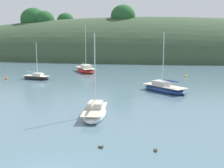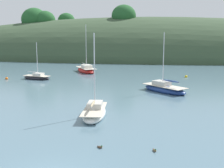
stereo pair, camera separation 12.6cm
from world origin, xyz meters
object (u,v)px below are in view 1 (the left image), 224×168
mooring_buoy_outer (186,77)px  duck_lone_left (156,150)px  sailboat_red_portside (86,70)px  sailboat_black_sloop (95,112)px  sailboat_yellow_far (164,89)px  mooring_buoy_channel (6,79)px  sailboat_teal_outer (37,77)px  duck_lone_right (101,147)px

mooring_buoy_outer → duck_lone_left: mooring_buoy_outer is taller
sailboat_red_portside → sailboat_black_sloop: 29.07m
mooring_buoy_outer → duck_lone_left: bearing=-99.1°
sailboat_yellow_far → mooring_buoy_outer: sailboat_yellow_far is taller
sailboat_yellow_far → sailboat_black_sloop: sailboat_yellow_far is taller
sailboat_red_portside → mooring_buoy_channel: sailboat_red_portside is taller
sailboat_red_portside → mooring_buoy_channel: 14.37m
sailboat_teal_outer → sailboat_yellow_far: bearing=-20.3°
duck_lone_left → sailboat_red_portside: bearing=110.1°
sailboat_yellow_far → sailboat_teal_outer: bearing=159.7°
duck_lone_left → duck_lone_right: size_ratio=1.02×
sailboat_red_portside → mooring_buoy_outer: 17.99m
mooring_buoy_outer → mooring_buoy_channel: bearing=-166.9°
sailboat_black_sloop → sailboat_yellow_far: bearing=62.1°
sailboat_yellow_far → sailboat_red_portside: size_ratio=0.81×
mooring_buoy_channel → duck_lone_right: size_ratio=1.33×
sailboat_black_sloop → sailboat_red_portside: bearing=105.4°
sailboat_black_sloop → mooring_buoy_outer: bearing=67.7°
sailboat_teal_outer → mooring_buoy_channel: sailboat_teal_outer is taller
sailboat_teal_outer → duck_lone_left: (18.02, -24.99, -0.25)m
sailboat_yellow_far → sailboat_black_sloop: 12.86m
sailboat_yellow_far → mooring_buoy_channel: bearing=165.1°
sailboat_teal_outer → sailboat_black_sloop: 22.58m
mooring_buoy_channel → sailboat_black_sloop: bearing=-45.0°
sailboat_yellow_far → duck_lone_right: size_ratio=17.80×
mooring_buoy_outer → sailboat_teal_outer: bearing=-166.2°
sailboat_yellow_far → mooring_buoy_outer: bearing=73.2°
sailboat_black_sloop → mooring_buoy_outer: 26.00m
sailboat_black_sloop → duck_lone_right: bearing=-75.1°
duck_lone_left → duck_lone_right: 3.22m
sailboat_teal_outer → mooring_buoy_outer: 23.59m
sailboat_teal_outer → mooring_buoy_channel: 4.65m
sailboat_teal_outer → duck_lone_right: 29.05m
sailboat_black_sloop → duck_lone_left: sailboat_black_sloop is taller
sailboat_black_sloop → mooring_buoy_channel: (-17.64, 17.66, -0.22)m
mooring_buoy_outer → duck_lone_right: size_ratio=1.33×
sailboat_black_sloop → mooring_buoy_channel: sailboat_black_sloop is taller
mooring_buoy_outer → sailboat_yellow_far: bearing=-106.8°
sailboat_yellow_far → duck_lone_left: 17.96m
duck_lone_right → duck_lone_left: bearing=0.0°
sailboat_black_sloop → duck_lone_right: size_ratio=17.32×
sailboat_black_sloop → mooring_buoy_outer: (9.85, 24.06, -0.22)m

